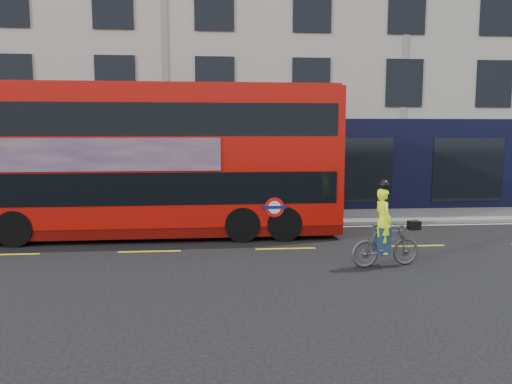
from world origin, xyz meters
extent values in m
plane|color=black|center=(0.00, 0.00, 0.00)|extent=(120.00, 120.00, 0.00)
cube|color=slate|center=(0.00, 6.50, 0.06)|extent=(60.00, 3.00, 0.12)
cube|color=gray|center=(0.00, 5.00, 0.07)|extent=(60.00, 0.12, 0.13)
cube|color=#A9A7A0|center=(0.00, 13.00, 7.50)|extent=(50.00, 10.00, 15.00)
cube|color=black|center=(0.00, 7.98, 2.00)|extent=(50.00, 0.08, 4.00)
cube|color=silver|center=(0.00, 4.70, 0.00)|extent=(58.00, 0.10, 0.01)
cube|color=#AF0D07|center=(-0.13, 3.80, 2.70)|extent=(12.26, 2.87, 4.40)
cube|color=#570603|center=(-0.13, 3.80, 0.33)|extent=(12.26, 2.81, 0.33)
cube|color=black|center=(-0.13, 3.80, 1.72)|extent=(11.77, 2.90, 1.00)
cube|color=black|center=(-0.13, 3.80, 3.84)|extent=(11.77, 2.90, 1.00)
cube|color=maroon|center=(-0.13, 3.80, 4.92)|extent=(12.01, 2.75, 0.09)
cube|color=black|center=(6.01, 3.84, 1.72)|extent=(0.06, 2.50, 1.00)
cube|color=black|center=(6.01, 3.84, 3.84)|extent=(0.06, 2.50, 1.00)
cube|color=#A47771|center=(-1.23, 2.37, 2.78)|extent=(6.68, 0.09, 1.00)
cylinder|color=red|center=(3.78, 2.41, 1.11)|extent=(0.62, 0.02, 0.62)
cylinder|color=white|center=(3.78, 2.40, 1.11)|extent=(0.40, 0.02, 0.40)
cube|color=#0C1459|center=(3.78, 2.40, 1.11)|extent=(0.78, 0.03, 0.10)
cylinder|color=black|center=(4.10, 3.83, 0.56)|extent=(1.13, 2.84, 1.11)
cylinder|color=black|center=(2.77, 3.82, 0.56)|extent=(1.13, 2.84, 1.11)
cylinder|color=black|center=(-4.13, 3.77, 0.56)|extent=(1.13, 2.84, 1.11)
imported|color=#4C4E51|center=(6.29, -0.65, 0.57)|extent=(1.95, 0.82, 1.14)
imported|color=#CFFB16|center=(6.18, -0.67, 1.20)|extent=(0.49, 0.67, 1.67)
cube|color=black|center=(7.07, -0.53, 1.05)|extent=(0.33, 0.27, 0.23)
cube|color=#1D334F|center=(6.18, -0.67, 0.68)|extent=(0.37, 0.44, 0.73)
sphere|color=black|center=(6.18, -0.67, 2.12)|extent=(0.27, 0.27, 0.27)
camera|label=1|loc=(1.82, -12.89, 3.49)|focal=35.00mm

